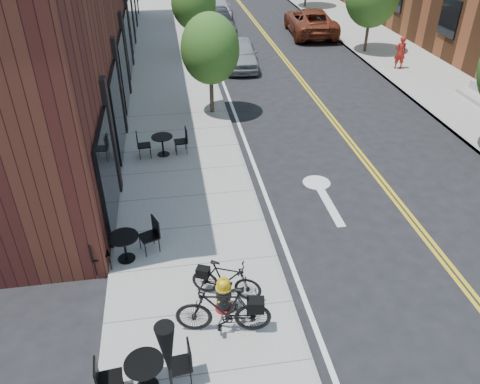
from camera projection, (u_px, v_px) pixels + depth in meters
ground at (277, 259)px, 11.38m from camera, size 120.00×120.00×0.00m
sidewalk_near at (176, 105)px, 19.38m from camera, size 4.00×70.00×0.12m
sidewalk_far at (445, 89)px, 20.98m from camera, size 4.00×70.00×0.12m
building_near at (62, 2)px, 20.23m from camera, size 5.00×28.00×7.00m
tree_near_a at (210, 49)px, 17.35m from camera, size 2.20×2.20×3.81m
tree_near_b at (194, 3)px, 23.93m from camera, size 2.30×2.30×3.98m
fire_hydrant at (224, 294)px, 9.67m from camera, size 0.40×0.40×0.86m
bicycle_left at (223, 310)px, 9.10m from camera, size 1.96×0.84×1.14m
bicycle_right at (226, 280)px, 9.95m from camera, size 1.60×1.01×0.93m
bistro_set_a at (145, 371)px, 8.09m from camera, size 1.62×0.75×0.86m
bistro_set_b at (124, 244)px, 10.98m from camera, size 1.67×1.02×0.89m
bistro_set_c at (162, 143)px, 15.41m from camera, size 1.64×0.75×0.87m
patio_umbrella at (168, 360)px, 6.69m from camera, size 0.40×0.40×2.48m
parked_car_a at (241, 53)px, 23.46m from camera, size 2.02×4.17×1.37m
parked_car_b at (214, 23)px, 28.37m from camera, size 2.27×5.02×1.60m
parked_car_c at (217, 8)px, 32.58m from camera, size 2.32×4.80×1.35m
parked_car_far at (310, 21)px, 28.74m from camera, size 3.05×5.82×1.56m
pedestrian at (400, 53)px, 22.82m from camera, size 0.60×0.43×1.56m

